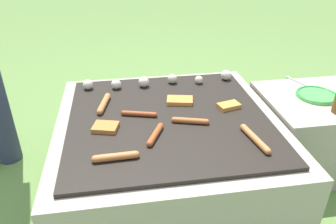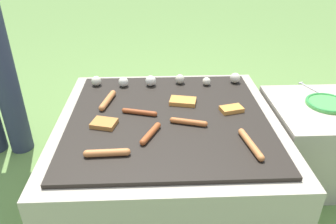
% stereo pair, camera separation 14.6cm
% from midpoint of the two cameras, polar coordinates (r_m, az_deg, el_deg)
% --- Properties ---
extents(ground_plane, '(14.00, 14.00, 0.00)m').
position_cam_midpoint_polar(ground_plane, '(1.70, 2.51, -12.30)').
color(ground_plane, '#608442').
extents(grill, '(0.99, 0.99, 0.39)m').
position_cam_midpoint_polar(grill, '(1.57, 2.67, -7.01)').
color(grill, '#A89E8C').
rests_on(grill, ground_plane).
extents(side_ledge, '(0.52, 0.49, 0.39)m').
position_cam_midpoint_polar(side_ledge, '(1.84, 26.98, -4.55)').
color(side_ledge, '#A89E8C').
rests_on(side_ledge, ground_plane).
extents(sausage_front_center, '(0.16, 0.06, 0.02)m').
position_cam_midpoint_polar(sausage_front_center, '(1.40, 6.57, -1.83)').
color(sausage_front_center, '#B7602D').
rests_on(sausage_front_center, grill).
extents(sausage_front_right, '(0.09, 0.15, 0.03)m').
position_cam_midpoint_polar(sausage_front_right, '(1.32, 0.11, -3.85)').
color(sausage_front_right, '#A34C23').
rests_on(sausage_front_right, grill).
extents(sausage_back_left, '(0.06, 0.20, 0.03)m').
position_cam_midpoint_polar(sausage_back_left, '(1.31, 17.32, -5.45)').
color(sausage_back_left, '#C6753D').
rests_on(sausage_back_left, grill).
extents(sausage_back_right, '(0.17, 0.03, 0.03)m').
position_cam_midpoint_polar(sausage_back_right, '(1.22, -7.23, -7.18)').
color(sausage_back_right, '#C6753D').
rests_on(sausage_back_right, grill).
extents(sausage_mid_right, '(0.06, 0.18, 0.03)m').
position_cam_midpoint_polar(sausage_mid_right, '(1.58, -7.90, 1.97)').
color(sausage_mid_right, '#C6753D').
rests_on(sausage_mid_right, grill).
extents(sausage_front_left, '(0.16, 0.06, 0.02)m').
position_cam_midpoint_polar(sausage_front_left, '(1.47, -2.19, -0.11)').
color(sausage_front_left, '#93421E').
rests_on(sausage_front_left, grill).
extents(bread_slice_right, '(0.14, 0.10, 0.02)m').
position_cam_midpoint_polar(bread_slice_right, '(1.57, 5.26, 1.81)').
color(bread_slice_right, '#D18438').
rests_on(bread_slice_right, grill).
extents(bread_slice_left, '(0.12, 0.11, 0.02)m').
position_cam_midpoint_polar(bread_slice_left, '(1.40, -8.17, -2.06)').
color(bread_slice_left, '#B27033').
rests_on(bread_slice_left, grill).
extents(bread_slice_center, '(0.11, 0.08, 0.02)m').
position_cam_midpoint_polar(bread_slice_center, '(1.54, 13.68, 0.42)').
color(bread_slice_center, '#D18438').
rests_on(bread_slice_center, grill).
extents(mushroom_row, '(0.80, 0.08, 0.06)m').
position_cam_midpoint_polar(mushroom_row, '(1.75, 1.74, 5.51)').
color(mushroom_row, beige).
rests_on(mushroom_row, grill).
extents(plate_colorful, '(0.20, 0.20, 0.02)m').
position_cam_midpoint_polar(plate_colorful, '(1.76, 28.23, 1.31)').
color(plate_colorful, '#4CB24C').
rests_on(plate_colorful, side_ledge).
extents(fork_utensil, '(0.08, 0.19, 0.01)m').
position_cam_midpoint_polar(fork_utensil, '(1.89, 25.85, 3.58)').
color(fork_utensil, silver).
rests_on(fork_utensil, side_ledge).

